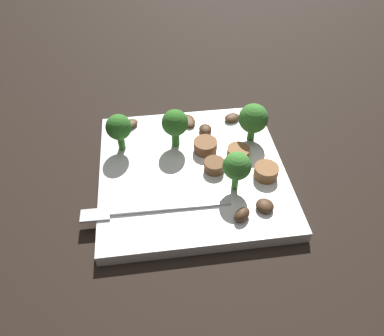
{
  "coord_description": "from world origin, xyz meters",
  "views": [
    {
      "loc": [
        0.05,
        0.35,
        0.37
      ],
      "look_at": [
        0.0,
        0.0,
        0.02
      ],
      "focal_mm": 34.89,
      "sensor_mm": 36.0,
      "label": 1
    }
  ],
  "objects_px": {
    "broccoli_floret_1": "(237,167)",
    "mushroom_1": "(232,118)",
    "sausage_slice_2": "(238,153)",
    "mushroom_3": "(205,129)",
    "mushroom_4": "(188,121)",
    "broccoli_floret_2": "(119,128)",
    "broccoli_floret_3": "(175,124)",
    "mushroom_0": "(129,124)",
    "fork": "(145,210)",
    "sausage_slice_0": "(205,146)",
    "broccoli_floret_0": "(253,119)",
    "mushroom_5": "(242,214)",
    "mushroom_2": "(265,206)",
    "sausage_slice_3": "(266,172)",
    "plate": "(192,172)",
    "sausage_slice_1": "(214,166)"
  },
  "relations": [
    {
      "from": "fork",
      "to": "plate",
      "type": "bearing_deg",
      "value": -134.54
    },
    {
      "from": "sausage_slice_0",
      "to": "sausage_slice_3",
      "type": "xyz_separation_m",
      "value": [
        -0.07,
        0.06,
        0.0
      ]
    },
    {
      "from": "plate",
      "to": "broccoli_floret_0",
      "type": "xyz_separation_m",
      "value": [
        -0.09,
        -0.05,
        0.04
      ]
    },
    {
      "from": "broccoli_floret_2",
      "to": "mushroom_4",
      "type": "xyz_separation_m",
      "value": [
        -0.1,
        -0.04,
        -0.03
      ]
    },
    {
      "from": "broccoli_floret_0",
      "to": "mushroom_0",
      "type": "distance_m",
      "value": 0.18
    },
    {
      "from": "mushroom_2",
      "to": "sausage_slice_2",
      "type": "bearing_deg",
      "value": -82.28
    },
    {
      "from": "mushroom_2",
      "to": "mushroom_4",
      "type": "height_order",
      "value": "mushroom_2"
    },
    {
      "from": "mushroom_0",
      "to": "mushroom_3",
      "type": "distance_m",
      "value": 0.11
    },
    {
      "from": "sausage_slice_0",
      "to": "mushroom_3",
      "type": "height_order",
      "value": "sausage_slice_0"
    },
    {
      "from": "mushroom_4",
      "to": "mushroom_0",
      "type": "bearing_deg",
      "value": -2.09
    },
    {
      "from": "plate",
      "to": "mushroom_4",
      "type": "height_order",
      "value": "mushroom_4"
    },
    {
      "from": "mushroom_4",
      "to": "broccoli_floret_2",
      "type": "bearing_deg",
      "value": 24.36
    },
    {
      "from": "mushroom_0",
      "to": "mushroom_4",
      "type": "height_order",
      "value": "same"
    },
    {
      "from": "plate",
      "to": "mushroom_0",
      "type": "height_order",
      "value": "mushroom_0"
    },
    {
      "from": "broccoli_floret_2",
      "to": "broccoli_floret_3",
      "type": "xyz_separation_m",
      "value": [
        -0.08,
        0.0,
        -0.0
      ]
    },
    {
      "from": "broccoli_floret_3",
      "to": "mushroom_3",
      "type": "xyz_separation_m",
      "value": [
        -0.05,
        -0.02,
        -0.03
      ]
    },
    {
      "from": "sausage_slice_1",
      "to": "fork",
      "type": "bearing_deg",
      "value": 31.78
    },
    {
      "from": "broccoli_floret_1",
      "to": "mushroom_1",
      "type": "xyz_separation_m",
      "value": [
        -0.02,
        -0.14,
        -0.03
      ]
    },
    {
      "from": "broccoli_floret_0",
      "to": "mushroom_5",
      "type": "bearing_deg",
      "value": 72.15
    },
    {
      "from": "mushroom_0",
      "to": "mushroom_3",
      "type": "xyz_separation_m",
      "value": [
        -0.11,
        0.03,
        0.0
      ]
    },
    {
      "from": "broccoli_floret_3",
      "to": "mushroom_0",
      "type": "bearing_deg",
      "value": -37.06
    },
    {
      "from": "mushroom_0",
      "to": "mushroom_2",
      "type": "relative_size",
      "value": 1.25
    },
    {
      "from": "fork",
      "to": "mushroom_4",
      "type": "xyz_separation_m",
      "value": [
        -0.07,
        -0.16,
        0.0
      ]
    },
    {
      "from": "fork",
      "to": "sausage_slice_0",
      "type": "relative_size",
      "value": 5.53
    },
    {
      "from": "broccoli_floret_1",
      "to": "broccoli_floret_3",
      "type": "relative_size",
      "value": 0.97
    },
    {
      "from": "broccoli_floret_1",
      "to": "plate",
      "type": "bearing_deg",
      "value": -39.88
    },
    {
      "from": "sausage_slice_0",
      "to": "mushroom_5",
      "type": "bearing_deg",
      "value": 101.3
    },
    {
      "from": "sausage_slice_0",
      "to": "sausage_slice_1",
      "type": "height_order",
      "value": "sausage_slice_0"
    },
    {
      "from": "fork",
      "to": "mushroom_2",
      "type": "xyz_separation_m",
      "value": [
        -0.14,
        0.01,
        0.0
      ]
    },
    {
      "from": "broccoli_floret_2",
      "to": "mushroom_5",
      "type": "distance_m",
      "value": 0.2
    },
    {
      "from": "broccoli_floret_3",
      "to": "sausage_slice_1",
      "type": "relative_size",
      "value": 2.08
    },
    {
      "from": "broccoli_floret_3",
      "to": "sausage_slice_0",
      "type": "height_order",
      "value": "broccoli_floret_3"
    },
    {
      "from": "sausage_slice_2",
      "to": "mushroom_3",
      "type": "xyz_separation_m",
      "value": [
        0.04,
        -0.06,
        -0.0
      ]
    },
    {
      "from": "sausage_slice_3",
      "to": "mushroom_1",
      "type": "distance_m",
      "value": 0.12
    },
    {
      "from": "broccoli_floret_1",
      "to": "broccoli_floret_3",
      "type": "xyz_separation_m",
      "value": [
        0.07,
        -0.09,
        0.0
      ]
    },
    {
      "from": "broccoli_floret_0",
      "to": "mushroom_4",
      "type": "distance_m",
      "value": 0.1
    },
    {
      "from": "plate",
      "to": "mushroom_5",
      "type": "bearing_deg",
      "value": 117.89
    },
    {
      "from": "fork",
      "to": "mushroom_3",
      "type": "relative_size",
      "value": 8.6
    },
    {
      "from": "broccoli_floret_3",
      "to": "mushroom_3",
      "type": "distance_m",
      "value": 0.06
    },
    {
      "from": "broccoli_floret_1",
      "to": "sausage_slice_3",
      "type": "distance_m",
      "value": 0.05
    },
    {
      "from": "fork",
      "to": "mushroom_4",
      "type": "bearing_deg",
      "value": -113.43
    },
    {
      "from": "broccoli_floret_0",
      "to": "broccoli_floret_3",
      "type": "relative_size",
      "value": 1.0
    },
    {
      "from": "broccoli_floret_0",
      "to": "sausage_slice_3",
      "type": "bearing_deg",
      "value": 91.02
    },
    {
      "from": "fork",
      "to": "broccoli_floret_3",
      "type": "xyz_separation_m",
      "value": [
        -0.05,
        -0.11,
        0.04
      ]
    },
    {
      "from": "sausage_slice_0",
      "to": "sausage_slice_2",
      "type": "relative_size",
      "value": 1.07
    },
    {
      "from": "broccoli_floret_1",
      "to": "sausage_slice_2",
      "type": "distance_m",
      "value": 0.06
    },
    {
      "from": "fork",
      "to": "mushroom_1",
      "type": "bearing_deg",
      "value": -130.42
    },
    {
      "from": "fork",
      "to": "broccoli_floret_0",
      "type": "height_order",
      "value": "broccoli_floret_0"
    },
    {
      "from": "sausage_slice_2",
      "to": "mushroom_5",
      "type": "xyz_separation_m",
      "value": [
        0.02,
        0.1,
        -0.0
      ]
    },
    {
      "from": "mushroom_2",
      "to": "fork",
      "type": "bearing_deg",
      "value": -5.75
    }
  ]
}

